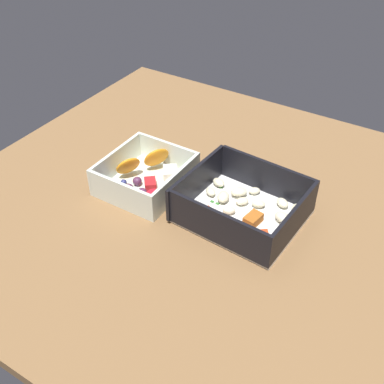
# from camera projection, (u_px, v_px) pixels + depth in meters

# --- Properties ---
(table_surface) EXTENTS (0.80, 0.80, 0.02)m
(table_surface) POSITION_uv_depth(u_px,v_px,m) (189.00, 200.00, 0.85)
(table_surface) COLOR brown
(table_surface) RESTS_ON ground
(pasta_container) EXTENTS (0.20, 0.18, 0.07)m
(pasta_container) POSITION_uv_depth(u_px,v_px,m) (243.00, 207.00, 0.78)
(pasta_container) COLOR white
(pasta_container) RESTS_ON table_surface
(fruit_bowl) EXTENTS (0.14, 0.15, 0.06)m
(fruit_bowl) POSITION_uv_depth(u_px,v_px,m) (145.00, 177.00, 0.85)
(fruit_bowl) COLOR silver
(fruit_bowl) RESTS_ON table_surface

